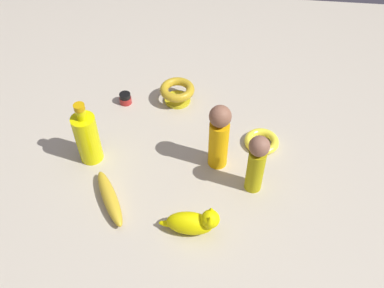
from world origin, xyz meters
The scene contains 9 objects.
ground centered at (0.00, 0.00, 0.00)m, with size 2.00×2.00×0.00m, color #BCB29E.
bottle_tall centered at (0.03, -0.30, 0.08)m, with size 0.07×0.07×0.21m.
cat_figurine centered at (0.24, 0.03, 0.04)m, with size 0.06×0.16×0.09m.
person_figure_adult centered at (0.08, 0.18, 0.10)m, with size 0.06×0.06×0.19m.
bangle centered at (-0.08, 0.20, 0.01)m, with size 0.11×0.11×0.02m, color yellow.
person_figure_child centered at (0.01, 0.08, 0.11)m, with size 0.07×0.07×0.22m.
bowl centered at (-0.25, -0.08, 0.04)m, with size 0.12×0.12×0.06m.
nail_polish_jar centered at (-0.22, -0.25, 0.02)m, with size 0.04×0.04×0.04m.
banana centered at (0.18, -0.20, 0.02)m, with size 0.20×0.04×0.04m, color gold.
Camera 1 is at (0.81, 0.09, 0.94)m, focal length 39.03 mm.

